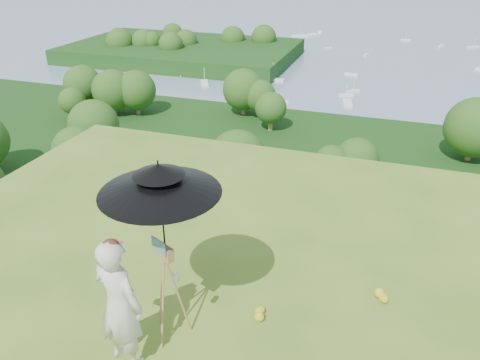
% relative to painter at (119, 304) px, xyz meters
% --- Properties ---
extents(forest_slope, '(140.00, 56.00, 22.00)m').
position_rel_painter_xyz_m(forest_slope, '(2.09, 34.64, -29.84)').
color(forest_slope, '#13360E').
rests_on(forest_slope, bay_water).
extents(shoreline_tier, '(170.00, 28.00, 8.00)m').
position_rel_painter_xyz_m(shoreline_tier, '(2.09, 74.64, -36.84)').
color(shoreline_tier, '#656150').
rests_on(shoreline_tier, bay_water).
extents(bay_water, '(700.00, 700.00, 0.00)m').
position_rel_painter_xyz_m(bay_water, '(2.09, 239.64, -34.84)').
color(bay_water, slate).
rests_on(bay_water, ground).
extents(peninsula, '(90.00, 60.00, 12.00)m').
position_rel_painter_xyz_m(peninsula, '(-72.91, 154.64, -29.84)').
color(peninsula, '#13360E').
rests_on(peninsula, bay_water).
extents(slope_trees, '(110.00, 50.00, 6.00)m').
position_rel_painter_xyz_m(slope_trees, '(2.09, 34.64, -15.84)').
color(slope_trees, '#295419').
rests_on(slope_trees, forest_slope).
extents(harbor_town, '(110.00, 22.00, 5.00)m').
position_rel_painter_xyz_m(harbor_town, '(2.09, 74.64, -30.34)').
color(harbor_town, silver).
rests_on(harbor_town, shoreline_tier).
extents(moored_boats, '(140.00, 140.00, 0.70)m').
position_rel_painter_xyz_m(moored_boats, '(-10.41, 160.64, -34.49)').
color(moored_boats, white).
rests_on(moored_boats, bay_water).
extents(painter, '(0.68, 0.53, 1.67)m').
position_rel_painter_xyz_m(painter, '(0.00, 0.00, 0.00)').
color(painter, white).
rests_on(painter, ground).
extents(field_easel, '(0.72, 0.72, 1.43)m').
position_rel_painter_xyz_m(field_easel, '(0.30, 0.53, -0.12)').
color(field_easel, '#AB7047').
rests_on(field_easel, ground).
extents(sun_umbrella, '(1.70, 1.70, 1.18)m').
position_rel_painter_xyz_m(sun_umbrella, '(0.31, 0.56, 0.93)').
color(sun_umbrella, black).
rests_on(sun_umbrella, field_easel).
extents(painter_cap, '(0.25, 0.28, 0.10)m').
position_rel_painter_xyz_m(painter_cap, '(0.00, 0.00, 0.79)').
color(painter_cap, '#BC676F').
rests_on(painter_cap, painter).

